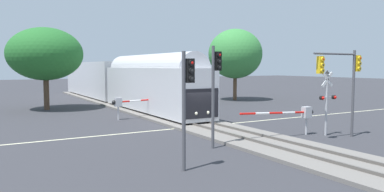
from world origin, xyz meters
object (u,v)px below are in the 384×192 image
Objects in this scene: traffic_signal_near_right at (344,72)px; maple_right_background at (235,54)px; crossing_signal_mast at (327,96)px; crossing_gate_far at (125,102)px; commuter_train at (119,80)px; crossing_gate_near at (299,113)px; traffic_signal_near_left at (187,91)px; oak_behind_train at (45,54)px; traffic_signal_median at (215,80)px.

maple_right_background reaches higher than traffic_signal_near_right.
crossing_signal_mast is 0.77× the size of traffic_signal_near_right.
commuter_train is at bearing 73.32° from crossing_gate_far.
traffic_signal_near_right reaches higher than crossing_gate_far.
crossing_signal_mast reaches higher than crossing_gate_near.
oak_behind_train is (-1.70, 26.03, 2.22)m from traffic_signal_near_left.
crossing_signal_mast is at bearing 96.47° from traffic_signal_near_right.
crossing_gate_near is at bearing -62.96° from oak_behind_train.
oak_behind_train is at bearing 102.36° from traffic_signal_median.
crossing_gate_near is (3.49, -24.22, -1.38)m from commuter_train.
crossing_gate_near is at bearing 3.21° from traffic_signal_median.
crossing_gate_near is 3.59m from traffic_signal_near_right.
oak_behind_train is at bearing 93.74° from traffic_signal_near_left.
crossing_gate_near is 1.07× the size of traffic_signal_median.
crossing_signal_mast is 24.73m from maple_right_background.
traffic_signal_median is (3.35, 2.96, 0.30)m from traffic_signal_near_left.
traffic_signal_near_left is (-2.82, -15.63, 1.94)m from crossing_gate_far.
maple_right_background is at bearing 63.06° from crossing_gate_near.
crossing_gate_far is at bearing -152.44° from maple_right_background.
commuter_train is 7.94× the size of traffic_signal_near_left.
maple_right_background reaches higher than crossing_gate_far.
traffic_signal_near_right is (8.72, -14.17, 2.59)m from crossing_gate_far.
commuter_train is 28.29m from traffic_signal_near_left.
traffic_signal_near_right is at bearing -61.68° from oak_behind_train.
traffic_signal_median reaches higher than crossing_gate_near.
traffic_signal_median is 28.36m from maple_right_background.
maple_right_background is (18.12, 9.46, 4.53)m from crossing_gate_far.
traffic_signal_near_right is 27.96m from oak_behind_train.
traffic_signal_near_left is at bearing -129.86° from maple_right_background.
crossing_signal_mast is at bearing -112.88° from maple_right_background.
traffic_signal_near_right is 25.51m from maple_right_background.
maple_right_background is at bearing -2.39° from oak_behind_train.
oak_behind_train is at bearing 113.52° from crossing_gate_far.
traffic_signal_near_left is 4.48m from traffic_signal_median.
commuter_train is 7.28× the size of traffic_signal_median.
traffic_signal_near_right is at bearing -58.41° from crossing_gate_far.
traffic_signal_median is at bearing -128.49° from maple_right_background.
oak_behind_train is (-13.12, 23.51, 3.05)m from crossing_signal_mast.
traffic_signal_near_left is at bearing -138.56° from traffic_signal_median.
crossing_signal_mast reaches higher than crossing_gate_far.
oak_behind_train is at bearing 118.32° from traffic_signal_near_right.
maple_right_background is at bearing 68.30° from traffic_signal_near_right.
commuter_train is 24.51m from crossing_gate_near.
crossing_gate_far is (-3.57, -11.92, -1.39)m from commuter_train.
commuter_train reaches higher than traffic_signal_median.
traffic_signal_near_right is 8.33m from traffic_signal_median.
oak_behind_train is (-22.65, 0.94, -0.37)m from maple_right_background.
oak_behind_train is (-5.06, 23.07, 1.93)m from traffic_signal_median.
commuter_train is 6.78× the size of crossing_gate_near.
crossing_gate_far is 0.60× the size of maple_right_background.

